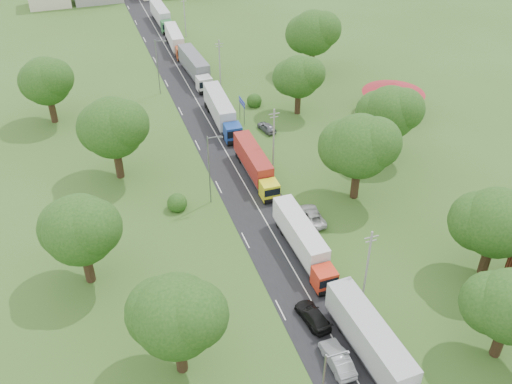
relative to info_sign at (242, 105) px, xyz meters
name	(u,v)px	position (x,y,z in m)	size (l,w,h in m)	color
ground	(291,266)	(-5.20, -35.00, -3.00)	(260.00, 260.00, 0.00)	#32531B
road	(239,175)	(-5.20, -15.00, -3.00)	(8.00, 200.00, 0.04)	black
info_sign	(242,105)	(0.00, 0.00, 0.00)	(0.12, 3.10, 4.10)	slate
pole_1	(367,264)	(0.30, -42.00, 1.68)	(1.60, 0.24, 9.00)	gray
pole_2	(274,137)	(0.30, -14.00, 1.68)	(1.60, 0.24, 9.00)	gray
pole_3	(220,63)	(0.30, 14.00, 1.68)	(1.60, 0.24, 9.00)	gray
pole_4	(185,16)	(0.30, 42.00, 1.68)	(1.60, 0.24, 9.00)	gray
lamp_1	(210,167)	(-10.55, -20.00, 2.55)	(2.03, 0.22, 10.00)	slate
lamp_2	(158,64)	(-10.55, 15.00, 2.55)	(2.03, 0.22, 10.00)	slate
tree_2	(511,305)	(8.79, -52.86, 3.59)	(8.00, 8.00, 10.10)	#382616
tree_3	(496,222)	(14.79, -42.84, 4.22)	(8.80, 8.80, 11.07)	#382616
tree_4	(359,146)	(7.79, -24.83, 4.85)	(9.60, 9.60, 12.05)	#382616
tree_5	(389,112)	(16.79, -16.84, 4.22)	(8.80, 8.80, 11.07)	#382616
tree_6	(299,76)	(9.79, 0.14, 3.59)	(8.00, 8.00, 10.10)	#382616
tree_7	(313,32)	(18.79, 15.17, 4.85)	(9.60, 9.60, 12.05)	#382616
tree_10	(176,315)	(-20.21, -44.84, 4.22)	(8.80, 8.80, 11.07)	#382616
tree_11	(80,229)	(-27.21, -29.84, 4.22)	(8.80, 8.80, 11.07)	#382616
tree_12	(113,127)	(-21.21, -9.83, 4.85)	(9.60, 9.60, 12.05)	#382616
tree_13	(46,81)	(-29.21, 10.16, 4.22)	(8.80, 8.80, 11.07)	#382616
house_cream	(393,93)	(24.80, -5.00, 0.64)	(10.08, 10.08, 5.80)	beige
truck_0	(375,347)	(-2.97, -50.16, -0.71)	(3.30, 15.64, 4.32)	white
truck_1	(303,240)	(-3.19, -33.46, -0.93)	(2.61, 14.08, 3.90)	red
truck_2	(255,164)	(-3.13, -15.94, -0.98)	(2.40, 13.77, 3.82)	yellow
truck_3	(221,111)	(-3.32, 0.79, -0.76)	(3.13, 15.31, 4.23)	navy
truck_4	(195,67)	(-2.99, 19.58, -0.75)	(3.31, 15.36, 4.24)	silver
truck_5	(175,40)	(-3.43, 35.13, -0.96)	(2.93, 13.95, 3.86)	#9B3917
truck_6	(161,15)	(-3.21, 51.69, -0.87)	(2.67, 14.53, 4.03)	#276833
car_lane_mid	(337,359)	(-6.20, -49.22, -2.18)	(1.75, 5.01, 1.65)	#929499
car_lane_rear	(313,316)	(-6.20, -43.43, -2.27)	(2.05, 5.05, 1.47)	black
car_verge_near	(311,216)	(0.30, -27.95, -2.26)	(2.46, 5.34, 1.48)	silver
car_verge_far	(267,127)	(2.80, -4.16, -2.32)	(1.60, 3.98, 1.36)	#5A5E62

